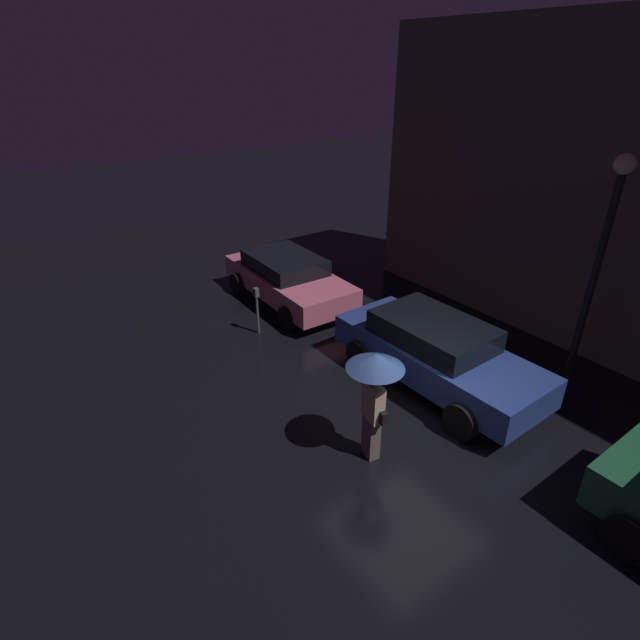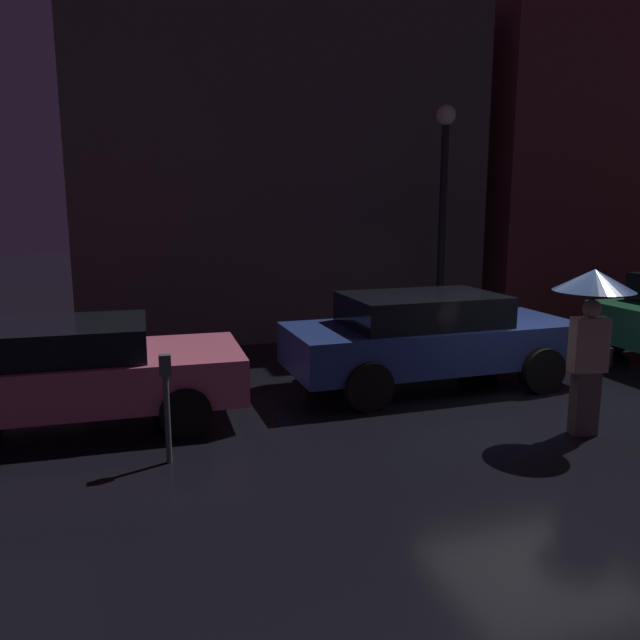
{
  "view_description": "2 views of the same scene",
  "coord_description": "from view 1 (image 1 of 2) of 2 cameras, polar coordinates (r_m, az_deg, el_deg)",
  "views": [
    {
      "loc": [
        4.58,
        -5.37,
        5.89
      ],
      "look_at": [
        -3.08,
        0.24,
        0.94
      ],
      "focal_mm": 28.0,
      "sensor_mm": 36.0,
      "label": 1
    },
    {
      "loc": [
        -5.2,
        -6.77,
        2.74
      ],
      "look_at": [
        -3.08,
        0.05,
        1.39
      ],
      "focal_mm": 35.0,
      "sensor_mm": 36.0,
      "label": 2
    }
  ],
  "objects": [
    {
      "name": "parking_meter",
      "position": [
        11.9,
        -7.22,
        1.65
      ],
      "size": [
        0.12,
        0.1,
        1.19
      ],
      "color": "#4C5154",
      "rests_on": "ground"
    },
    {
      "name": "building_facade_left",
      "position": [
        13.79,
        25.23,
        14.65
      ],
      "size": [
        8.28,
        3.0,
        6.81
      ],
      "color": "#564C47",
      "rests_on": "ground"
    },
    {
      "name": "pedestrian_with_umbrella",
      "position": [
        7.79,
        6.26,
        -6.86
      ],
      "size": [
        0.91,
        0.91,
        1.99
      ],
      "rotation": [
        0.0,
        0.0,
        -0.19
      ],
      "color": "#66564C",
      "rests_on": "ground"
    },
    {
      "name": "parked_car_pink",
      "position": [
        13.5,
        -3.71,
        4.84
      ],
      "size": [
        4.22,
        1.97,
        1.29
      ],
      "rotation": [
        0.0,
        0.0,
        -0.03
      ],
      "color": "#DB6684",
      "rests_on": "ground"
    },
    {
      "name": "ground_plane",
      "position": [
        9.19,
        10.45,
        -12.88
      ],
      "size": [
        60.0,
        60.0,
        0.0
      ],
      "primitive_type": "plane",
      "color": "black"
    },
    {
      "name": "parked_car_blue",
      "position": [
        10.18,
        13.12,
        -3.59
      ],
      "size": [
        4.4,
        1.91,
        1.4
      ],
      "rotation": [
        0.0,
        0.0,
        0.02
      ],
      "color": "navy",
      "rests_on": "ground"
    },
    {
      "name": "street_lamp_near",
      "position": [
        10.61,
        29.63,
        7.6
      ],
      "size": [
        0.36,
        0.36,
        4.51
      ],
      "color": "black",
      "rests_on": "ground"
    }
  ]
}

